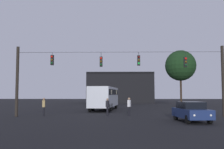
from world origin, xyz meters
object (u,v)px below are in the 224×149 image
at_px(car_near_right, 191,111).
at_px(pedestrian_crossing_center, 107,106).
at_px(city_bus, 105,96).
at_px(pedestrian_crossing_left, 44,106).
at_px(pedestrian_crossing_right, 129,105).
at_px(tree_left_silhouette, 180,66).

bearing_deg(car_near_right, pedestrian_crossing_center, 142.01).
bearing_deg(city_bus, pedestrian_crossing_left, -118.47).
xyz_separation_m(city_bus, pedestrian_crossing_center, (0.78, -9.51, -0.90)).
xyz_separation_m(car_near_right, pedestrian_crossing_right, (-4.50, 5.44, 0.21)).
distance_m(pedestrian_crossing_left, pedestrian_crossing_center, 6.11).
relative_size(pedestrian_crossing_left, tree_left_silhouette, 0.18).
distance_m(city_bus, tree_left_silhouette, 16.67).
distance_m(car_near_right, tree_left_silhouette, 25.79).
bearing_deg(tree_left_silhouette, city_bus, -141.56).
xyz_separation_m(car_near_right, pedestrian_crossing_left, (-12.70, 4.86, 0.19)).
distance_m(pedestrian_crossing_center, tree_left_silhouette, 23.39).
bearing_deg(pedestrian_crossing_right, tree_left_silhouette, 63.42).
relative_size(car_near_right, pedestrian_crossing_center, 2.61).
distance_m(pedestrian_crossing_center, pedestrian_crossing_right, 2.12).
relative_size(car_near_right, pedestrian_crossing_right, 2.51).
xyz_separation_m(car_near_right, tree_left_silhouette, (5.05, 24.54, 6.15)).
xyz_separation_m(city_bus, pedestrian_crossing_left, (-5.32, -9.81, -0.88)).
relative_size(city_bus, tree_left_silhouette, 1.17).
bearing_deg(car_near_right, tree_left_silhouette, 78.36).
relative_size(pedestrian_crossing_center, tree_left_silhouette, 0.18).
bearing_deg(pedestrian_crossing_center, pedestrian_crossing_right, 7.73).
bearing_deg(pedestrian_crossing_right, pedestrian_crossing_center, -172.27).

